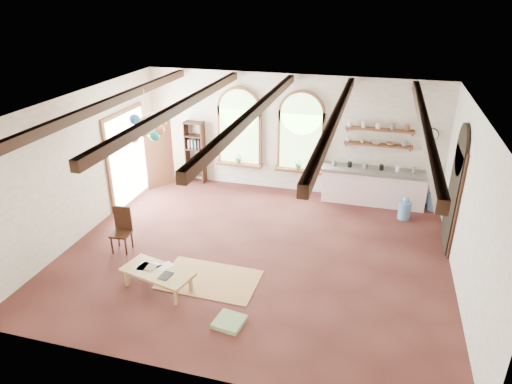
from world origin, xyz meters
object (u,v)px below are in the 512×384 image
(kitchen_counter, at_px, (373,186))
(coffee_table, at_px, (158,273))
(balloon_cluster, at_px, (147,127))
(side_chair, at_px, (122,238))

(kitchen_counter, relative_size, coffee_table, 1.82)
(kitchen_counter, distance_m, coffee_table, 6.16)
(coffee_table, height_order, balloon_cluster, balloon_cluster)
(kitchen_counter, distance_m, side_chair, 6.39)
(kitchen_counter, bearing_deg, side_chair, -143.00)
(side_chair, distance_m, balloon_cluster, 2.52)
(coffee_table, bearing_deg, side_chair, 142.41)
(kitchen_counter, height_order, coffee_table, kitchen_counter)
(kitchen_counter, height_order, side_chair, side_chair)
(coffee_table, distance_m, side_chair, 1.73)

